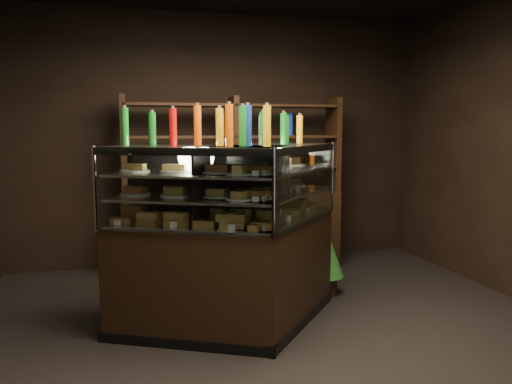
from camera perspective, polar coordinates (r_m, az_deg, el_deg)
ground at (r=4.04m, az=2.65°, el=-16.66°), size 5.00×5.00×0.00m
room_shell at (r=3.71m, az=2.83°, el=11.92°), size 5.02×5.02×3.01m
display_case at (r=4.17m, az=-2.44°, el=-8.53°), size 2.13×1.51×1.52m
food_display at (r=4.04m, az=-2.46°, el=0.16°), size 1.74×1.06×0.46m
bottles_top at (r=4.02m, az=-2.54°, el=7.37°), size 1.57×0.93×0.30m
potted_conifer at (r=5.01m, az=7.95°, el=-6.59°), size 0.36×0.36×0.78m
back_shelving at (r=5.80m, az=-2.51°, el=-3.04°), size 2.49×0.48×2.00m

